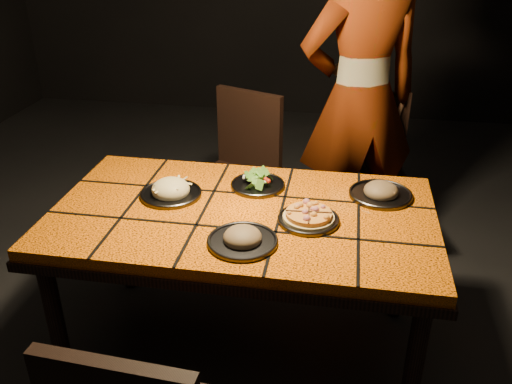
% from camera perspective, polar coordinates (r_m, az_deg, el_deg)
% --- Properties ---
extents(room_shell, '(6.04, 7.04, 3.08)m').
position_cam_1_polar(room_shell, '(2.02, -1.66, 16.99)').
color(room_shell, black).
rests_on(room_shell, ground).
extents(dining_table, '(1.62, 0.92, 0.75)m').
position_cam_1_polar(dining_table, '(2.31, -1.39, -3.65)').
color(dining_table, orange).
rests_on(dining_table, ground).
extents(chair_far_left, '(0.56, 0.56, 0.96)m').
position_cam_1_polar(chair_far_left, '(3.20, -1.72, 3.09)').
color(chair_far_left, black).
rests_on(chair_far_left, ground).
extents(chair_far_right, '(0.53, 0.53, 0.96)m').
position_cam_1_polar(chair_far_right, '(3.22, 12.12, 2.60)').
color(chair_far_right, black).
rests_on(chair_far_right, ground).
extents(diner, '(0.82, 0.69, 1.90)m').
position_cam_1_polar(diner, '(3.05, 10.84, 9.48)').
color(diner, brown).
rests_on(diner, ground).
extents(plate_pizza, '(0.25, 0.25, 0.04)m').
position_cam_1_polar(plate_pizza, '(2.19, 5.55, -2.71)').
color(plate_pizza, '#3D3D42').
rests_on(plate_pizza, dining_table).
extents(plate_pasta, '(0.27, 0.27, 0.09)m').
position_cam_1_polar(plate_pasta, '(2.41, -8.96, 0.11)').
color(plate_pasta, '#3D3D42').
rests_on(plate_pasta, dining_table).
extents(plate_salad, '(0.25, 0.25, 0.07)m').
position_cam_1_polar(plate_salad, '(2.46, 0.20, 1.09)').
color(plate_salad, '#3D3D42').
rests_on(plate_salad, dining_table).
extents(plate_mushroom_a, '(0.27, 0.27, 0.09)m').
position_cam_1_polar(plate_mushroom_a, '(2.04, -1.43, -4.86)').
color(plate_mushroom_a, '#3D3D42').
rests_on(plate_mushroom_a, dining_table).
extents(plate_mushroom_b, '(0.28, 0.28, 0.09)m').
position_cam_1_polar(plate_mushroom_b, '(2.44, 13.01, 0.06)').
color(plate_mushroom_b, '#3D3D42').
rests_on(plate_mushroom_b, dining_table).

